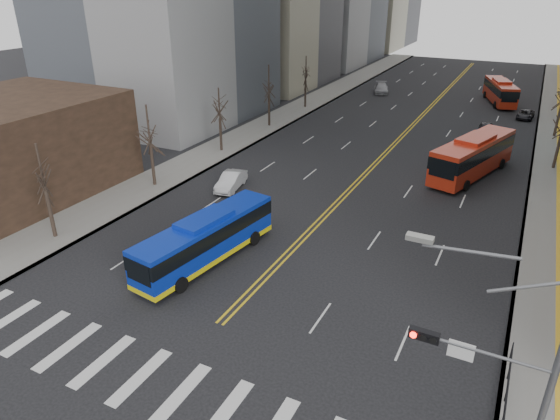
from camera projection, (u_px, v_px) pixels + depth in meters
name	position (u px, v px, depth m)	size (l,w,h in m)	color
ground	(160.00, 385.00, 23.06)	(220.00, 220.00, 0.00)	black
sidewalk_left	(280.00, 118.00, 66.10)	(5.00, 130.00, 0.15)	gray
crosswalk	(160.00, 385.00, 23.05)	(26.70, 4.00, 0.01)	silver
centerline	(422.00, 116.00, 67.48)	(0.55, 100.00, 0.01)	gold
storefront	(1.00, 150.00, 41.63)	(14.00, 18.00, 8.00)	black
signal_mast	(504.00, 374.00, 16.99)	(5.37, 0.37, 9.39)	slate
pedestrian_railing	(507.00, 389.00, 21.72)	(0.06, 6.06, 1.02)	black
street_trees	(315.00, 106.00, 51.82)	(35.20, 47.20, 7.60)	black
blue_bus	(206.00, 238.00, 32.37)	(3.98, 11.39, 3.27)	#0B28A8
red_bus_near	(473.00, 154.00, 46.37)	(6.25, 12.40, 3.82)	#B32713
red_bus_far	(500.00, 90.00, 73.25)	(5.70, 11.09, 3.45)	#B32713
car_white	(231.00, 181.00, 44.06)	(1.54, 4.43, 1.46)	silver
car_dark_mid	(486.00, 129.00, 59.11)	(1.70, 4.22, 1.44)	black
car_silver	(381.00, 88.00, 80.37)	(2.10, 5.16, 1.50)	#A1A0A5
car_dark_far	(525.00, 115.00, 65.83)	(1.86, 4.04, 1.12)	black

